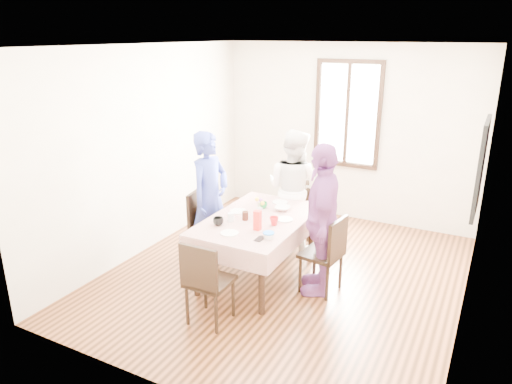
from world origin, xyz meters
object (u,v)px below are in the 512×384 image
(chair_left, at_px, (209,226))
(chair_far, at_px, (293,214))
(dining_table, at_px, (258,248))
(chair_near, at_px, (210,281))
(person_right, at_px, (321,220))
(chair_right, at_px, (321,254))
(person_left, at_px, (210,198))
(person_far, at_px, (293,189))

(chair_left, bearing_deg, chair_far, 130.27)
(chair_left, height_order, chair_far, same)
(dining_table, height_order, chair_near, chair_near)
(dining_table, distance_m, person_right, 0.91)
(chair_right, xyz_separation_m, chair_near, (-0.78, -1.10, 0.00))
(chair_near, bearing_deg, chair_left, 122.24)
(dining_table, height_order, person_right, person_right)
(chair_left, distance_m, chair_near, 1.43)
(person_left, distance_m, person_right, 1.53)
(chair_left, bearing_deg, dining_table, 70.53)
(dining_table, bearing_deg, chair_near, -90.00)
(chair_right, relative_size, person_right, 0.52)
(person_far, relative_size, person_right, 0.94)
(person_right, bearing_deg, person_left, -112.83)
(chair_far, xyz_separation_m, person_left, (-0.76, -0.91, 0.39))
(person_left, xyz_separation_m, person_far, (0.76, 0.89, -0.03))
(chair_right, xyz_separation_m, person_left, (-1.54, 0.10, 0.39))
(chair_right, distance_m, person_right, 0.41)
(chair_far, distance_m, chair_near, 2.11)
(chair_far, height_order, chair_near, same)
(dining_table, relative_size, person_right, 0.88)
(dining_table, bearing_deg, chair_far, 90.00)
(chair_far, xyz_separation_m, chair_near, (-0.00, -2.11, 0.00))
(chair_far, height_order, person_far, person_far)
(person_right, bearing_deg, chair_far, -162.11)
(chair_far, xyz_separation_m, person_right, (0.76, -1.01, 0.41))
(chair_right, xyz_separation_m, person_right, (-0.02, 0.00, 0.41))
(chair_right, bearing_deg, chair_near, 151.67)
(dining_table, bearing_deg, chair_left, 169.59)
(dining_table, height_order, person_left, person_left)
(chair_near, relative_size, person_far, 0.56)
(chair_right, height_order, person_far, person_far)
(chair_right, relative_size, chair_far, 1.00)
(dining_table, height_order, person_far, person_far)
(chair_near, bearing_deg, chair_right, 53.73)
(chair_far, bearing_deg, chair_left, 45.29)
(dining_table, xyz_separation_m, chair_left, (-0.78, 0.14, 0.08))
(chair_near, xyz_separation_m, person_left, (-0.76, 1.20, 0.39))
(dining_table, height_order, chair_far, chair_far)
(chair_left, xyz_separation_m, person_right, (1.54, -0.10, 0.41))
(dining_table, distance_m, person_far, 1.13)
(chair_far, relative_size, person_right, 0.52)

